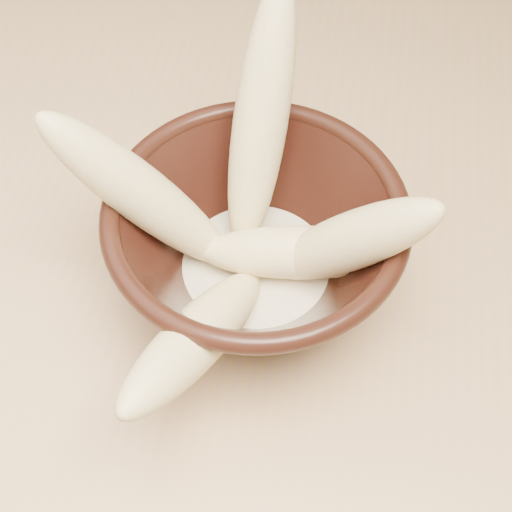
{
  "coord_description": "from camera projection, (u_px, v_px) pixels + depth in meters",
  "views": [
    {
      "loc": [
        -0.15,
        -0.37,
        1.21
      ],
      "look_at": [
        -0.2,
        -0.1,
        0.8
      ],
      "focal_mm": 50.0,
      "sensor_mm": 36.0,
      "label": 1
    }
  ],
  "objects": [
    {
      "name": "banana_left",
      "position": [
        142.0,
        195.0,
        0.45
      ],
      "size": [
        0.13,
        0.04,
        0.15
      ],
      "primitive_type": "ellipsoid",
      "rotation": [
        0.68,
        0.0,
        -1.52
      ],
      "color": "#D1B67B",
      "rests_on": "bowl"
    },
    {
      "name": "banana_right",
      "position": [
        349.0,
        242.0,
        0.44
      ],
      "size": [
        0.13,
        0.06,
        0.14
      ],
      "primitive_type": "ellipsoid",
      "rotation": [
        0.7,
        0.0,
        1.37
      ],
      "color": "#D1B67B",
      "rests_on": "bowl"
    },
    {
      "name": "banana_upright",
      "position": [
        260.0,
        123.0,
        0.47
      ],
      "size": [
        0.05,
        0.13,
        0.18
      ],
      "primitive_type": "ellipsoid",
      "rotation": [
        0.55,
        0.0,
        3.04
      ],
      "color": "#D1B67B",
      "rests_on": "bowl"
    },
    {
      "name": "banana_across",
      "position": [
        298.0,
        252.0,
        0.48
      ],
      "size": [
        0.14,
        0.05,
        0.05
      ],
      "primitive_type": "ellipsoid",
      "rotation": [
        1.5,
        0.0,
        1.68
      ],
      "color": "#D1B67B",
      "rests_on": "bowl"
    },
    {
      "name": "bowl",
      "position": [
        256.0,
        248.0,
        0.48
      ],
      "size": [
        0.2,
        0.2,
        0.11
      ],
      "rotation": [
        0.0,
        0.0,
        -0.4
      ],
      "color": "black",
      "rests_on": "table"
    },
    {
      "name": "table",
      "position": [
        493.0,
        276.0,
        0.63
      ],
      "size": [
        1.2,
        0.8,
        0.75
      ],
      "color": "tan",
      "rests_on": "ground"
    },
    {
      "name": "banana_front",
      "position": [
        198.0,
        336.0,
        0.42
      ],
      "size": [
        0.08,
        0.17,
        0.11
      ],
      "primitive_type": "ellipsoid",
      "rotation": [
        1.1,
        0.0,
        -0.31
      ],
      "color": "#D1B67B",
      "rests_on": "bowl"
    },
    {
      "name": "milk_puddle",
      "position": [
        256.0,
        270.0,
        0.5
      ],
      "size": [
        0.11,
        0.11,
        0.02
      ],
      "primitive_type": "cylinder",
      "color": "beige",
      "rests_on": "bowl"
    }
  ]
}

